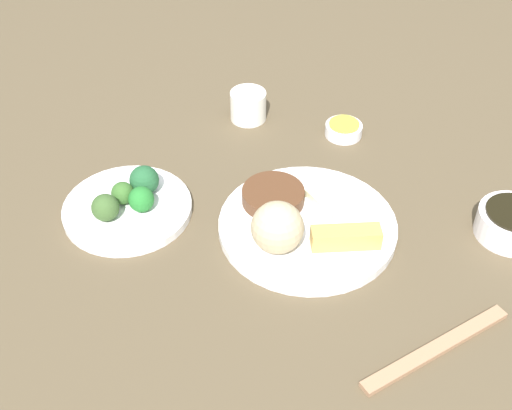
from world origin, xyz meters
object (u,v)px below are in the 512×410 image
at_px(broccoli_plate, 128,209).
at_px(sauce_ramekin_hot_mustard, 344,130).
at_px(soy_sauce_bowl, 511,224).
at_px(teacup, 248,106).
at_px(main_plate, 307,226).
at_px(chopsticks_pair, 436,348).

relative_size(broccoli_plate, sauce_ramekin_hot_mustard, 3.04).
bearing_deg(soy_sauce_bowl, teacup, 88.99).
xyz_separation_m(main_plate, chopsticks_pair, (-0.09, -0.26, -0.00)).
xyz_separation_m(main_plate, broccoli_plate, (-0.14, 0.25, -0.00)).
bearing_deg(soy_sauce_bowl, broccoli_plate, 122.09).
bearing_deg(teacup, chopsticks_pair, -118.12).
bearing_deg(soy_sauce_bowl, sauce_ramekin_hot_mustard, 78.28).
bearing_deg(main_plate, chopsticks_pair, -108.87).
bearing_deg(sauce_ramekin_hot_mustard, broccoli_plate, 156.89).
relative_size(broccoli_plate, chopsticks_pair, 0.86).
xyz_separation_m(soy_sauce_bowl, sauce_ramekin_hot_mustard, (0.07, 0.34, -0.01)).
distance_m(soy_sauce_bowl, teacup, 0.51).
bearing_deg(broccoli_plate, sauce_ramekin_hot_mustard, -23.11).
height_order(soy_sauce_bowl, chopsticks_pair, soy_sauce_bowl).
distance_m(main_plate, broccoli_plate, 0.28).
distance_m(sauce_ramekin_hot_mustard, teacup, 0.18).
relative_size(broccoli_plate, soy_sauce_bowl, 1.92).
relative_size(teacup, chopsticks_pair, 0.28).
bearing_deg(sauce_ramekin_hot_mustard, soy_sauce_bowl, -101.72).
distance_m(broccoli_plate, teacup, 0.32).
height_order(main_plate, teacup, teacup).
distance_m(main_plate, teacup, 0.32).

